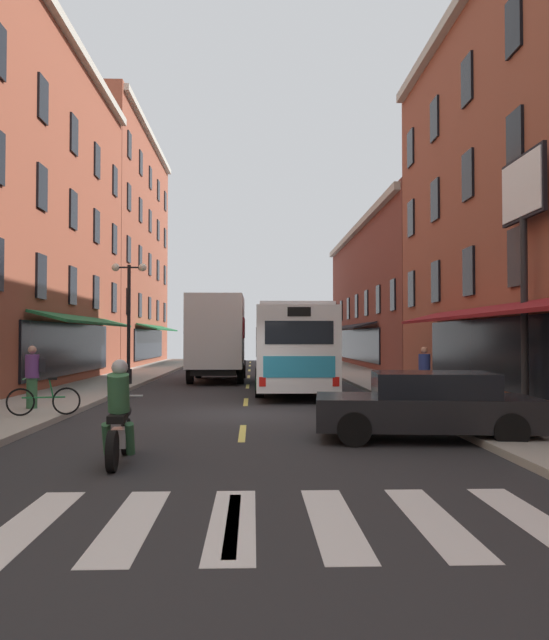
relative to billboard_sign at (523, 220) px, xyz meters
The scene contains 15 objects.
ground_plane 8.75m from the billboard_sign, behind, with size 34.80×80.00×0.10m, color #28282B.
lane_centre_dashes 8.69m from the billboard_sign, behind, with size 0.14×73.90×0.01m.
crosswalk_near 12.33m from the billboard_sign, 128.70° to the right, with size 7.10×2.80×0.01m.
sidewalk_left 13.90m from the billboard_sign, behind, with size 3.00×80.00×0.14m, color #A39E93.
sidewalk_right 5.19m from the billboard_sign, 133.80° to the left, with size 3.00×80.00×0.14m, color #A39E93.
billboard_sign is the anchor object (origin of this frame).
transit_bus 11.06m from the billboard_sign, 120.77° to the left, with size 2.73×11.72×3.15m.
box_truck 16.43m from the billboard_sign, 121.56° to the left, with size 2.52×7.05×3.87m.
sedan_near 27.56m from the billboard_sign, 108.21° to the left, with size 2.05×4.72×1.34m.
sedan_mid 6.42m from the billboard_sign, 135.73° to the right, with size 4.41×2.37×1.33m.
motorcycle_rider 11.34m from the billboard_sign, 148.66° to the right, with size 0.62×2.07×1.66m.
bicycle_near 12.69m from the billboard_sign, behind, with size 1.69×0.52×0.91m.
pedestrian_near 13.34m from the billboard_sign, behind, with size 0.52×0.44×1.66m.
pedestrian_far 5.77m from the billboard_sign, 111.43° to the left, with size 0.36×0.36×1.59m.
street_lamp_twin 15.86m from the billboard_sign, 139.10° to the left, with size 1.42×0.32×4.90m.
Camera 1 is at (0.22, -17.01, 2.01)m, focal length 35.85 mm.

